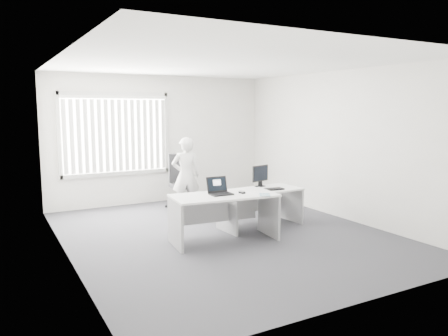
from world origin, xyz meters
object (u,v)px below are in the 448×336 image
person (186,176)px  laptop (221,186)px  monitor (260,176)px  desk_far (261,200)px  office_chair (183,192)px  desk_near (224,208)px

person → laptop: bearing=97.5°
monitor → desk_far: bearing=-135.4°
office_chair → laptop: 2.44m
desk_far → desk_near: bearing=-159.2°
office_chair → laptop: bearing=-91.6°
desk_far → monitor: 0.48m
desk_near → person: (0.21, 1.96, 0.23)m
desk_near → desk_far: 1.09m
desk_near → laptop: size_ratio=4.93×
person → desk_far: bearing=132.4°
person → laptop: (-0.26, -1.95, 0.12)m
desk_near → desk_far: (0.99, 0.45, -0.06)m
desk_far → person: bearing=113.8°
office_chair → monitor: size_ratio=2.94×
office_chair → monitor: office_chair is taller
person → monitor: 1.57m
desk_near → person: size_ratio=1.11×
office_chair → person: (-0.10, -0.40, 0.41)m
desk_near → person: bearing=89.6°
office_chair → desk_near: bearing=-90.4°
desk_far → laptop: size_ratio=4.35×
office_chair → monitor: 1.93m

